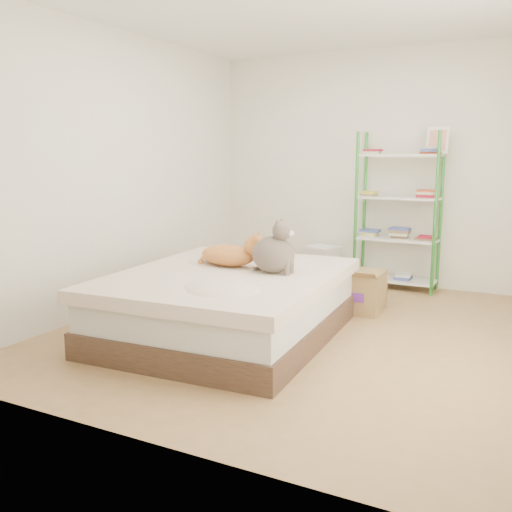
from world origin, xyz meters
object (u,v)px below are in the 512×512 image
Objects in this scene: grey_cat at (273,246)px; shelf_unit at (399,212)px; orange_cat at (228,253)px; cardboard_box at (353,290)px; bed at (228,304)px; white_bin at (322,263)px.

grey_cat is 2.16m from shelf_unit.
shelf_unit reaches higher than orange_cat.
cardboard_box is (0.81, 0.96, -0.45)m from orange_cat.
bed reaches higher than white_bin.
shelf_unit is (0.50, 2.10, 0.11)m from grey_cat.
bed is 0.60m from grey_cat.
orange_cat is at bearing -131.34° from cardboard_box.
white_bin is at bearing -177.91° from shelf_unit.
cardboard_box is (-0.15, -1.07, -0.65)m from shelf_unit.
orange_cat is 1.32× the size of white_bin.
shelf_unit reaches higher than grey_cat.
orange_cat reaches higher than bed.
bed is at bearing -110.15° from shelf_unit.
grey_cat is 1.22m from cardboard_box.
shelf_unit is 3.13× the size of cardboard_box.
grey_cat is (0.33, 0.15, 0.48)m from bed.
white_bin is (0.10, 2.00, -0.43)m from orange_cat.
cardboard_box is 1.25m from white_bin.
bed is 0.46m from orange_cat.
bed is 1.24× the size of shelf_unit.
cardboard_box is at bearing -98.05° from shelf_unit.
grey_cat is at bearing -103.31° from shelf_unit.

